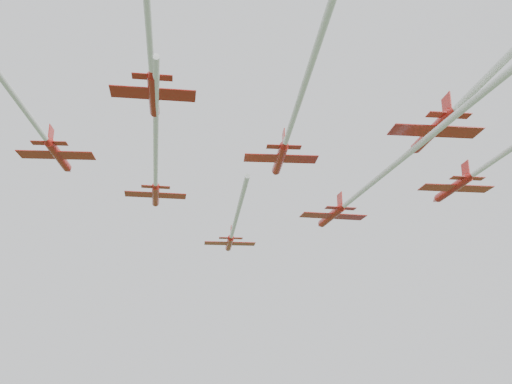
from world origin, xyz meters
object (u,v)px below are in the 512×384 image
(jet_row2_right, at_px, (373,182))
(jet_row3_mid, at_px, (297,106))
(jet_lead, at_px, (232,232))
(jet_row2_left, at_px, (156,175))
(jet_row4_right, at_px, (474,90))
(jet_row3_left, at_px, (35,123))

(jet_row2_right, height_order, jet_row3_mid, jet_row3_mid)
(jet_row3_mid, bearing_deg, jet_lead, 97.05)
(jet_lead, bearing_deg, jet_row3_mid, -84.34)
(jet_row2_left, xyz_separation_m, jet_row4_right, (39.45, -16.66, -1.19))
(jet_row3_mid, height_order, jet_row4_right, jet_row3_mid)
(jet_row3_mid, bearing_deg, jet_row4_right, -27.09)
(jet_row2_left, bearing_deg, jet_lead, 54.92)
(jet_row2_left, xyz_separation_m, jet_row3_left, (-5.09, -19.24, -0.17))
(jet_lead, relative_size, jet_row4_right, 0.92)
(jet_row3_left, height_order, jet_row4_right, jet_row3_left)
(jet_row2_right, relative_size, jet_row3_mid, 1.01)
(jet_row3_left, bearing_deg, jet_row4_right, -16.21)
(jet_row4_right, bearing_deg, jet_row2_right, 98.12)
(jet_row2_left, xyz_separation_m, jet_row2_right, (28.75, 2.01, -3.06))
(jet_row2_right, xyz_separation_m, jet_row4_right, (10.69, -18.67, 1.87))
(jet_lead, distance_m, jet_row3_left, 42.51)
(jet_row4_right, bearing_deg, jet_lead, 110.81)
(jet_lead, height_order, jet_row2_left, jet_row2_left)
(jet_row3_left, bearing_deg, jet_row2_right, 12.60)
(jet_lead, relative_size, jet_row3_left, 0.94)
(jet_row2_left, bearing_deg, jet_row4_right, -48.18)
(jet_lead, distance_m, jet_row4_right, 52.75)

